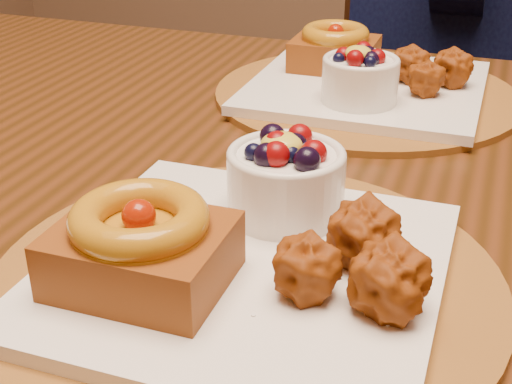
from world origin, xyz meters
The scene contains 4 objects.
dining_table centered at (0.01, -0.02, 0.68)m, with size 1.60×0.90×0.76m.
place_setting_near centered at (0.00, -0.23, 0.78)m, with size 0.38×0.38×0.09m.
place_setting_far centered at (0.00, 0.20, 0.78)m, with size 0.38×0.38×0.09m.
chair_far centered at (-0.04, 0.90, 0.48)m, with size 0.52×0.52×0.87m.
Camera 1 is at (0.16, -0.65, 1.06)m, focal length 50.00 mm.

